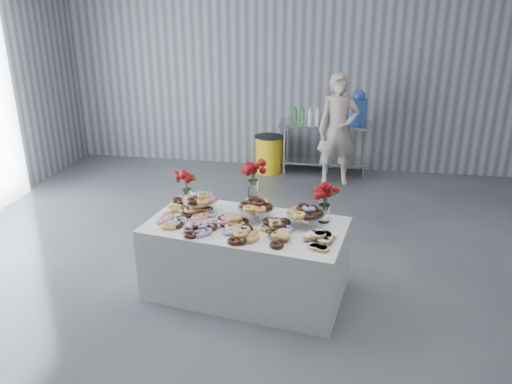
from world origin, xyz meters
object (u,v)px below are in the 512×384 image
(water_jug, at_px, (358,109))
(trash_barrel, at_px, (269,154))
(display_table, at_px, (246,259))
(person, at_px, (338,130))
(prep_table, at_px, (325,139))

(water_jug, relative_size, trash_barrel, 0.88)
(display_table, distance_m, person, 3.56)
(water_jug, bearing_deg, display_table, -106.04)
(display_table, bearing_deg, person, 76.89)
(prep_table, bearing_deg, display_table, -98.87)
(prep_table, relative_size, trash_barrel, 2.38)
(display_table, distance_m, water_jug, 4.03)
(display_table, xyz_separation_m, prep_table, (0.59, 3.81, 0.24))
(person, bearing_deg, water_jug, 42.26)
(display_table, relative_size, water_jug, 3.43)
(trash_barrel, bearing_deg, water_jug, 0.00)
(display_table, xyz_separation_m, trash_barrel, (-0.35, 3.81, -0.06))
(water_jug, bearing_deg, trash_barrel, 180.00)
(person, bearing_deg, display_table, -112.42)
(prep_table, height_order, trash_barrel, prep_table)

